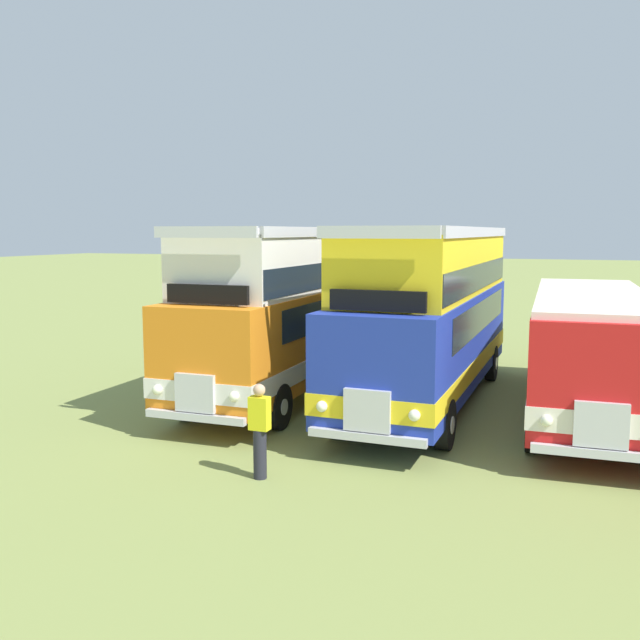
{
  "coord_description": "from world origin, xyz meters",
  "views": [
    {
      "loc": [
        -4.06,
        -17.37,
        4.41
      ],
      "look_at": [
        -10.77,
        0.29,
        2.0
      ],
      "focal_mm": 38.93,
      "sensor_mm": 36.0,
      "label": 1
    }
  ],
  "objects_px": {
    "bus_first_in_row": "(290,307)",
    "marshal_person": "(260,430)",
    "bus_third_in_row": "(590,344)",
    "bus_second_in_row": "(431,312)"
  },
  "relations": [
    {
      "from": "marshal_person",
      "to": "bus_second_in_row",
      "type": "bearing_deg",
      "value": 75.91
    },
    {
      "from": "bus_first_in_row",
      "to": "marshal_person",
      "type": "height_order",
      "value": "bus_first_in_row"
    },
    {
      "from": "bus_first_in_row",
      "to": "bus_second_in_row",
      "type": "height_order",
      "value": "same"
    },
    {
      "from": "bus_first_in_row",
      "to": "bus_second_in_row",
      "type": "relative_size",
      "value": 0.95
    },
    {
      "from": "bus_third_in_row",
      "to": "marshal_person",
      "type": "relative_size",
      "value": 5.81
    },
    {
      "from": "bus_second_in_row",
      "to": "marshal_person",
      "type": "height_order",
      "value": "bus_second_in_row"
    },
    {
      "from": "marshal_person",
      "to": "bus_third_in_row",
      "type": "bearing_deg",
      "value": 50.62
    },
    {
      "from": "bus_first_in_row",
      "to": "bus_third_in_row",
      "type": "distance_m",
      "value": 7.7
    },
    {
      "from": "bus_second_in_row",
      "to": "bus_third_in_row",
      "type": "bearing_deg",
      "value": 0.96
    },
    {
      "from": "bus_first_in_row",
      "to": "bus_second_in_row",
      "type": "xyz_separation_m",
      "value": [
        3.84,
        0.2,
        0.0
      ]
    }
  ]
}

